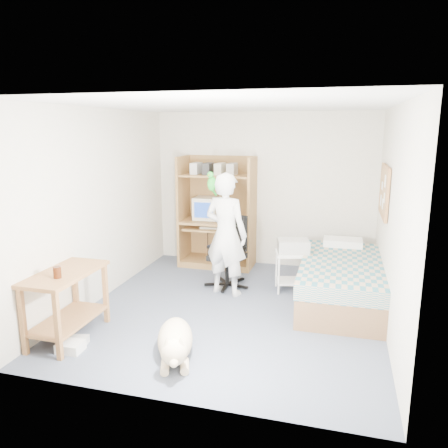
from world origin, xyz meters
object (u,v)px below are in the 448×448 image
person (226,234)px  dog (175,341)px  side_desk (67,294)px  bed (341,281)px  office_chair (229,261)px  printer_cart (292,265)px  computer_hutch (218,216)px

person → dog: 1.94m
dog → side_desk: bearing=154.9°
bed → office_chair: office_chair is taller
dog → printer_cart: bearing=46.9°
dog → printer_cart: (0.91, 2.16, 0.19)m
computer_hutch → side_desk: bearing=-106.1°
computer_hutch → person: computer_hutch is taller
person → side_desk: bearing=67.1°
dog → person: bearing=68.6°
printer_cart → computer_hutch: bearing=132.3°
computer_hutch → dog: 3.14m
computer_hutch → office_chair: (0.43, -0.92, -0.46)m
person → dog: size_ratio=1.60×
bed → side_desk: size_ratio=2.02×
computer_hutch → person: size_ratio=1.07×
side_desk → printer_cart: (2.19, 2.05, -0.12)m
bed → dog: 2.48m
side_desk → office_chair: 2.40m
dog → printer_cart: size_ratio=1.88×
office_chair → person: (0.04, -0.30, 0.48)m
bed → side_desk: bearing=-147.5°
computer_hutch → person: 1.31m
dog → computer_hutch: bearing=77.7°
computer_hutch → person: (0.47, -1.22, 0.02)m
dog → office_chair: bearing=69.7°
bed → person: person is taller
dog → bed: bearing=30.5°
computer_hutch → office_chair: 1.11m
office_chair → person: person is taller
office_chair → printer_cart: 0.91m
bed → printer_cart: size_ratio=3.61×
side_desk → office_chair: size_ratio=0.99×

